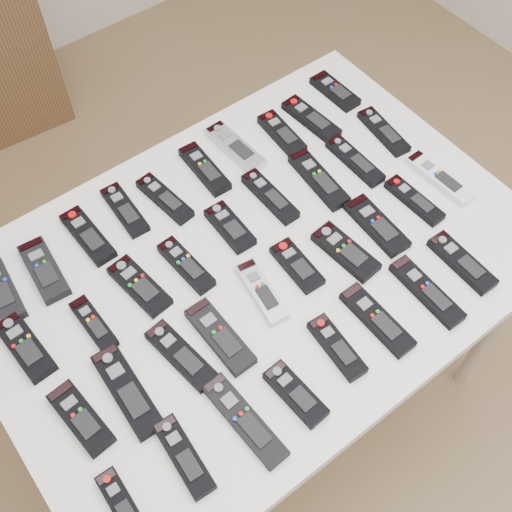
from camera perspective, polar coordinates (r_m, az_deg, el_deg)
ground at (r=2.13m, az=0.71°, el=-13.47°), size 4.00×4.00×0.00m
table at (r=1.51m, az=-0.00°, el=-1.62°), size 1.25×0.88×0.78m
remote_0 at (r=1.52m, az=-21.68°, el=-2.77°), size 0.07×0.18×0.02m
remote_1 at (r=1.51m, az=-18.32°, el=-1.19°), size 0.08×0.17×0.02m
remote_2 at (r=1.54m, az=-14.72°, el=1.76°), size 0.06×0.17×0.02m
remote_3 at (r=1.57m, az=-11.59°, el=4.03°), size 0.06×0.17×0.02m
remote_4 at (r=1.57m, az=-8.12°, el=5.07°), size 0.07×0.17×0.02m
remote_5 at (r=1.62m, az=-4.59°, el=7.73°), size 0.06×0.17×0.02m
remote_6 at (r=1.66m, az=-1.88°, el=9.63°), size 0.06×0.19×0.02m
remote_7 at (r=1.69m, az=2.31°, el=10.79°), size 0.06×0.16×0.02m
remote_8 at (r=1.74m, az=4.92°, el=12.06°), size 0.06×0.18×0.02m
remote_9 at (r=1.82m, az=7.03°, el=14.34°), size 0.06×0.15×0.02m
remote_10 at (r=1.43m, az=-19.82°, el=-7.62°), size 0.07×0.17×0.02m
remote_11 at (r=1.41m, az=-14.23°, el=-5.88°), size 0.04×0.14×0.02m
remote_12 at (r=1.44m, az=-10.32°, el=-2.63°), size 0.08×0.17×0.02m
remote_13 at (r=1.45m, az=-6.24°, el=-0.82°), size 0.06×0.16×0.02m
remote_14 at (r=1.50m, az=-2.34°, el=2.59°), size 0.06×0.14×0.02m
remote_15 at (r=1.56m, az=1.25°, el=5.32°), size 0.05×0.17×0.02m
remote_16 at (r=1.60m, az=5.58°, el=6.81°), size 0.07×0.20×0.02m
remote_17 at (r=1.65m, az=8.78°, el=8.37°), size 0.05×0.18×0.02m
remote_18 at (r=1.73m, az=11.26°, el=10.81°), size 0.07×0.18×0.02m
remote_19 at (r=1.33m, az=-15.31°, el=-13.73°), size 0.07×0.16×0.02m
remote_20 at (r=1.33m, az=-11.36°, el=-11.68°), size 0.07×0.21×0.02m
remote_21 at (r=1.35m, az=-6.67°, el=-8.76°), size 0.07×0.18×0.02m
remote_22 at (r=1.36m, az=-3.22°, el=-7.15°), size 0.06×0.18×0.02m
remote_23 at (r=1.41m, az=0.51°, el=-3.18°), size 0.07×0.17×0.02m
remote_24 at (r=1.45m, az=3.66°, el=-0.84°), size 0.06×0.14×0.02m
remote_25 at (r=1.48m, az=7.97°, el=0.39°), size 0.08×0.17×0.02m
remote_26 at (r=1.53m, az=10.69°, el=2.70°), size 0.07×0.18×0.02m
remote_27 at (r=1.60m, az=13.89°, el=4.83°), size 0.05×0.16×0.02m
remote_28 at (r=1.66m, az=15.99°, el=6.67°), size 0.05×0.19×0.02m
remote_29 at (r=1.27m, az=-11.76°, el=-20.93°), size 0.05×0.14×0.02m
remote_30 at (r=1.27m, az=-6.43°, el=-17.28°), size 0.06×0.17×0.02m
remote_31 at (r=1.29m, az=-1.03°, el=-14.38°), size 0.06×0.21×0.02m
remote_32 at (r=1.31m, az=3.53°, el=-12.12°), size 0.06×0.15×0.02m
remote_33 at (r=1.35m, az=7.19°, el=-8.05°), size 0.06×0.16×0.02m
remote_34 at (r=1.40m, az=10.71°, el=-5.58°), size 0.05×0.19×0.02m
remote_35 at (r=1.45m, az=14.93°, el=-3.07°), size 0.05×0.19×0.02m
remote_36 at (r=1.52m, az=17.84°, el=-0.55°), size 0.05×0.17×0.02m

